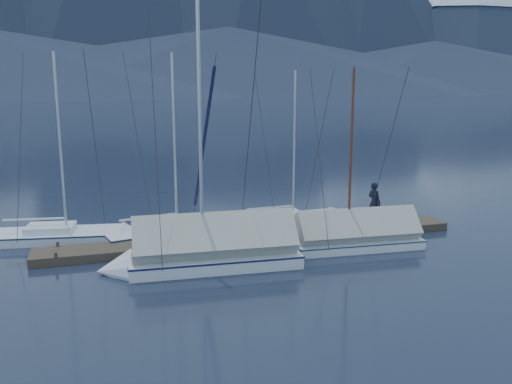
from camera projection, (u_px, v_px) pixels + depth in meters
ground at (271, 257)px, 21.25m from camera, size 1000.00×1000.00×0.00m
dock at (256, 240)px, 23.10m from camera, size 18.00×1.50×0.54m
mooring_posts at (245, 235)px, 22.91m from camera, size 15.12×1.52×0.35m
sailboat_open_left at (78, 236)px, 23.47m from camera, size 6.82×3.08×8.73m
sailboat_open_mid at (187, 230)px, 24.45m from camera, size 6.85×3.34×8.73m
sailboat_open_right at (301, 220)px, 26.23m from camera, size 6.09×2.59×7.96m
sailboat_covered_near at (345, 239)px, 22.24m from camera, size 6.34×2.69×8.09m
sailboat_covered_far at (199, 254)px, 19.98m from camera, size 7.53×3.15×10.38m
person at (374, 202)px, 24.95m from camera, size 0.65×0.79×1.87m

